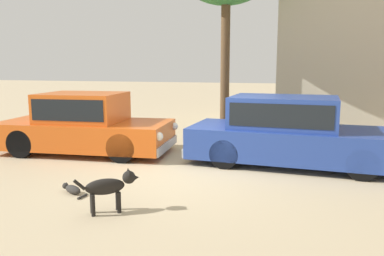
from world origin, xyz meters
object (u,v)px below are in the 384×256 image
at_px(stray_dog_spotted, 111,186).
at_px(stray_cat, 72,189).
at_px(parked_sedan_nearest, 85,124).
at_px(parked_sedan_second, 289,131).

bearing_deg(stray_dog_spotted, stray_cat, 115.23).
distance_m(parked_sedan_nearest, parked_sedan_second, 4.89).
distance_m(stray_dog_spotted, stray_cat, 1.22).
distance_m(parked_sedan_nearest, stray_dog_spotted, 4.22).
height_order(parked_sedan_second, stray_cat, parked_sedan_second).
height_order(parked_sedan_nearest, parked_sedan_second, parked_sedan_second).
relative_size(parked_sedan_nearest, parked_sedan_second, 0.94).
bearing_deg(stray_cat, parked_sedan_nearest, -39.75).
xyz_separation_m(stray_dog_spotted, stray_cat, (-1.02, 0.58, -0.32)).
bearing_deg(parked_sedan_nearest, stray_dog_spotted, -58.79).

